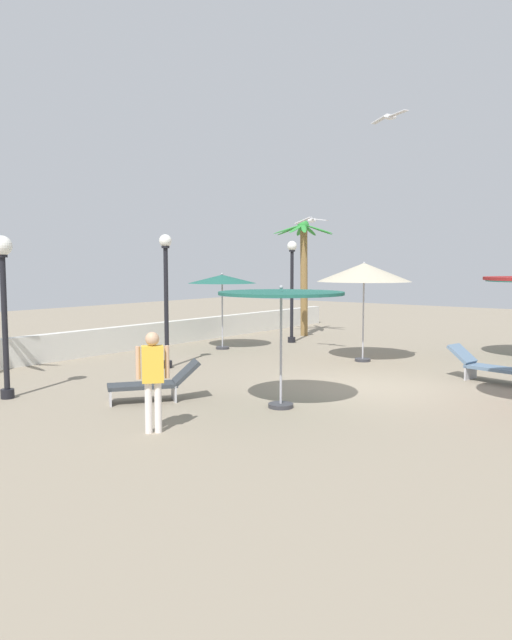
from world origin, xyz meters
TOP-DOWN VIEW (x-y plane):
  - ground_plane at (0.00, 0.00)m, footprint 56.00×56.00m
  - boundary_wall at (0.00, 9.10)m, footprint 25.20×0.30m
  - patio_umbrella_0 at (2.91, 6.83)m, footprint 2.28×2.28m
  - patio_umbrella_2 at (3.45, 1.87)m, footprint 2.74×2.74m
  - patio_umbrella_3 at (-2.71, 0.49)m, footprint 2.47×2.47m
  - palm_tree_0 at (7.75, 6.73)m, footprint 2.47×2.47m
  - lamp_post_0 at (-5.57, 5.58)m, footprint 0.43×0.43m
  - lamp_post_1 at (5.73, 5.93)m, footprint 0.36×0.36m
  - lamp_post_2 at (-0.85, 5.62)m, footprint 0.34×0.34m
  - lounge_chair_0 at (2.49, -1.96)m, footprint 0.89×1.95m
  - lounge_chair_1 at (-3.88, 2.88)m, footprint 1.84×1.57m
  - guest_0 at (-5.50, 1.16)m, footprint 0.44×0.42m
  - seagull_0 at (1.63, 0.31)m, footprint 0.67×1.20m
  - seagull_1 at (3.10, 3.45)m, footprint 0.38×1.14m

SIDE VIEW (x-z plane):
  - ground_plane at x=0.00m, z-range 0.00..0.00m
  - lounge_chair_1 at x=-3.88m, z-range -0.03..0.81m
  - lounge_chair_0 at x=2.49m, z-range -0.02..0.81m
  - boundary_wall at x=0.00m, z-range 0.00..0.82m
  - guest_0 at x=-5.50m, z-range 0.19..1.90m
  - patio_umbrella_3 at x=-2.71m, z-range 0.93..3.36m
  - lamp_post_2 at x=-0.85m, z-range 0.33..3.99m
  - lamp_post_1 at x=5.73m, z-range 0.39..4.08m
  - patio_umbrella_0 at x=2.91m, z-range 1.05..3.61m
  - lamp_post_0 at x=-5.57m, z-range 0.62..4.06m
  - patio_umbrella_2 at x=3.45m, z-range 1.14..4.06m
  - palm_tree_0 at x=7.75m, z-range 0.68..5.28m
  - seagull_1 at x=3.10m, z-range 4.06..4.25m
  - seagull_0 at x=1.63m, z-range 6.37..6.51m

